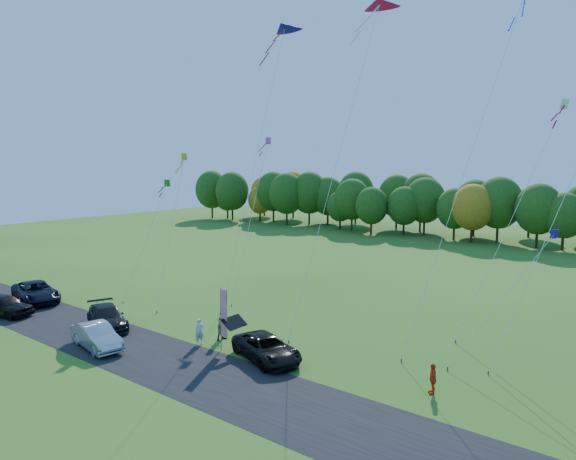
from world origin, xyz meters
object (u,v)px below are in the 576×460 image
Objects in this scene: black_suv at (267,348)px; silver_sedan at (97,336)px; person_east at (433,379)px; feather_flag at (223,313)px.

black_suv is 1.11× the size of silver_sedan.
feather_flag is (-12.77, -2.25, 1.69)m from person_east.
feather_flag is at bearing 119.90° from black_suv.
silver_sedan is at bearing -105.45° from person_east.
black_suv is 9.83m from person_east.
black_suv is 1.30× the size of feather_flag.
feather_flag is at bearing -45.69° from silver_sedan.
person_east reaches higher than silver_sedan.
feather_flag is at bearing -114.78° from person_east.
person_east is at bearing 9.98° from feather_flag.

